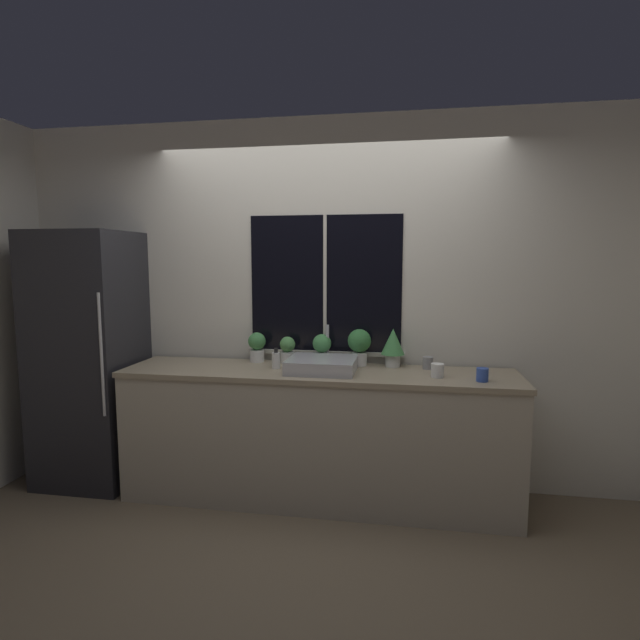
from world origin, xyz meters
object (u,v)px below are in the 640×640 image
potted_plant_left (288,349)px  soap_bottle (276,360)px  refrigerator (91,358)px  potted_plant_far_right (393,345)px  potted_plant_right (359,344)px  mug_grey (428,363)px  potted_plant_far_left (257,346)px  mug_white (437,370)px  potted_plant_center (322,348)px  sink (322,365)px  mug_blue (482,375)px

potted_plant_left → soap_bottle: bearing=-99.7°
soap_bottle → refrigerator: bearing=179.1°
potted_plant_left → potted_plant_far_right: (0.77, 0.00, 0.06)m
refrigerator → soap_bottle: refrigerator is taller
refrigerator → potted_plant_right: size_ratio=7.16×
potted_plant_right → potted_plant_far_right: (0.24, 0.00, 0.01)m
soap_bottle → mug_grey: size_ratio=1.68×
potted_plant_far_left → mug_white: size_ratio=2.47×
potted_plant_center → potted_plant_far_left: bearing=180.0°
mug_white → potted_plant_left: bearing=165.0°
potted_plant_right → potted_plant_left: bearing=180.0°
sink → soap_bottle: size_ratio=3.18×
sink → potted_plant_right: (0.23, 0.23, 0.11)m
refrigerator → potted_plant_far_right: size_ratio=6.92×
potted_plant_far_left → potted_plant_far_right: size_ratio=0.81×
potted_plant_far_right → mug_white: (0.29, -0.28, -0.11)m
refrigerator → soap_bottle: size_ratio=13.09×
potted_plant_far_right → soap_bottle: 0.83m
potted_plant_center → soap_bottle: (-0.29, -0.20, -0.06)m
potted_plant_far_right → mug_white: size_ratio=3.05×
potted_plant_far_left → mug_grey: size_ratio=2.58×
potted_plant_center → sink: bearing=-80.1°
potted_plant_center → potted_plant_right: 0.27m
potted_plant_right → potted_plant_center: bearing=180.0°
potted_plant_center → soap_bottle: 0.36m
potted_plant_far_left → potted_plant_far_right: potted_plant_far_right is taller
potted_plant_far_left → potted_plant_far_right: 1.00m
soap_bottle → potted_plant_right: bearing=19.7°
sink → potted_plant_far_right: 0.54m
potted_plant_far_left → potted_plant_center: bearing=0.0°
potted_plant_far_left → mug_blue: bearing=-12.6°
potted_plant_far_right → mug_grey: 0.27m
potted_plant_far_left → mug_grey: 1.25m
potted_plant_far_left → mug_grey: potted_plant_far_left is taller
potted_plant_far_right → mug_white: bearing=-44.1°
potted_plant_center → mug_grey: bearing=-2.9°
potted_plant_left → potted_plant_far_right: size_ratio=0.72×
potted_plant_center → mug_white: 0.86m
potted_plant_left → potted_plant_right: bearing=0.0°
sink → potted_plant_far_right: sink is taller
refrigerator → mug_blue: bearing=-3.5°
potted_plant_center → mug_white: potted_plant_center is taller
refrigerator → potted_plant_far_left: (1.25, 0.18, 0.10)m
refrigerator → potted_plant_right: 2.02m
potted_plant_far_right → soap_bottle: (-0.80, -0.20, -0.10)m
refrigerator → potted_plant_far_left: bearing=8.2°
potted_plant_far_left → mug_white: 1.33m
refrigerator → sink: (1.78, -0.05, 0.02)m
potted_plant_center → potted_plant_left: bearing=180.0°
potted_plant_center → mug_blue: 1.13m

